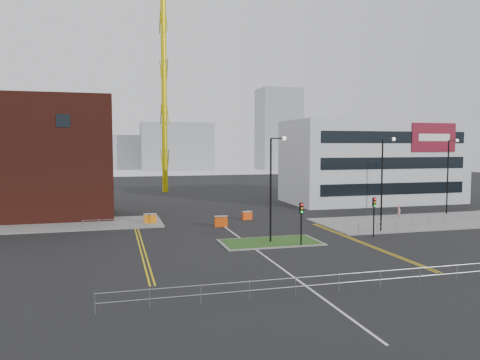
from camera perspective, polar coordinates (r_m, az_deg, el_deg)
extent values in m
plane|color=black|center=(32.81, 4.97, -10.59)|extent=(200.00, 200.00, 0.00)
cube|color=slate|center=(53.19, -24.85, -5.17)|extent=(28.00, 8.00, 0.12)
cube|color=slate|center=(55.42, 21.63, -4.71)|extent=(24.00, 10.00, 0.12)
cube|color=slate|center=(40.79, 3.73, -7.59)|extent=(8.60, 4.60, 0.08)
cube|color=#234918|center=(40.78, 3.73, -7.56)|extent=(8.00, 4.00, 0.12)
cube|color=#4F1C13|center=(58.48, -24.08, 2.50)|extent=(18.00, 10.00, 14.00)
cube|color=black|center=(53.04, -20.75, 6.79)|extent=(1.40, 0.10, 1.40)
cube|color=silver|center=(72.02, 15.73, 2.17)|extent=(25.00, 12.00, 12.00)
cube|color=black|center=(67.14, 18.30, -1.02)|extent=(22.00, 0.10, 1.60)
cube|color=black|center=(66.93, 18.37, 1.97)|extent=(22.00, 0.10, 1.60)
cube|color=black|center=(66.90, 18.44, 4.97)|extent=(22.00, 0.10, 1.60)
cube|color=maroon|center=(70.34, 22.56, 4.82)|extent=(7.00, 0.15, 4.00)
cube|color=white|center=(70.26, 22.61, 4.82)|extent=(5.00, 0.05, 1.00)
cylinder|color=gold|center=(85.86, -9.25, 11.12)|extent=(1.00, 1.00, 37.54)
cylinder|color=black|center=(40.11, 3.76, -1.34)|extent=(0.16, 0.16, 9.00)
cylinder|color=black|center=(40.13, 4.61, 5.09)|extent=(1.20, 0.10, 0.10)
sphere|color=silver|center=(40.34, 5.41, 5.08)|extent=(0.36, 0.36, 0.36)
cylinder|color=black|center=(47.11, 16.89, -0.68)|extent=(0.16, 0.16, 9.00)
cylinder|color=black|center=(47.28, 17.63, 4.78)|extent=(1.20, 0.10, 0.10)
sphere|color=silver|center=(47.60, 18.24, 4.76)|extent=(0.36, 0.36, 0.36)
cylinder|color=black|center=(61.76, 23.98, 0.26)|extent=(0.16, 0.16, 9.00)
cylinder|color=black|center=(62.03, 24.54, 4.42)|extent=(1.20, 0.10, 0.10)
sphere|color=silver|center=(62.41, 24.96, 4.40)|extent=(0.36, 0.36, 0.36)
cylinder|color=black|center=(39.37, 7.46, -5.88)|extent=(0.12, 0.12, 3.00)
cube|color=black|center=(39.11, 7.48, -3.42)|extent=(0.28, 0.22, 0.90)
sphere|color=red|center=(38.95, 7.56, -3.01)|extent=(0.18, 0.18, 0.18)
sphere|color=orange|center=(38.99, 7.56, -3.45)|extent=(0.18, 0.18, 0.18)
sphere|color=#0CCC33|center=(39.03, 7.55, -3.88)|extent=(0.18, 0.18, 0.18)
cylinder|color=black|center=(44.73, 15.99, -4.79)|extent=(0.12, 0.12, 3.00)
cube|color=black|center=(44.50, 16.04, -2.63)|extent=(0.28, 0.22, 0.90)
sphere|color=red|center=(44.36, 16.13, -2.26)|extent=(0.18, 0.18, 0.18)
sphere|color=orange|center=(44.39, 16.13, -2.65)|extent=(0.18, 0.18, 0.18)
sphere|color=#0CCC33|center=(44.43, 16.12, -3.03)|extent=(0.18, 0.18, 0.18)
cylinder|color=gray|center=(27.18, 9.44, -11.48)|extent=(24.00, 0.04, 0.04)
cylinder|color=gray|center=(27.32, 9.43, -12.49)|extent=(24.00, 0.04, 0.04)
cylinder|color=gray|center=(25.04, -17.29, -14.20)|extent=(0.05, 0.05, 1.10)
cylinder|color=gray|center=(48.32, -15.09, -4.65)|extent=(6.00, 0.04, 0.04)
cylinder|color=gray|center=(48.40, -15.07, -5.23)|extent=(6.00, 0.04, 0.04)
cylinder|color=gray|center=(48.49, -18.64, -5.29)|extent=(0.05, 0.05, 1.10)
cylinder|color=gray|center=(48.49, -11.51, -5.16)|extent=(0.05, 0.05, 1.10)
cylinder|color=gray|center=(52.41, 21.99, -4.13)|extent=(19.01, 5.04, 0.04)
cylinder|color=gray|center=(52.48, 21.97, -4.67)|extent=(19.01, 5.04, 0.04)
cylinder|color=gray|center=(45.24, 14.22, -5.88)|extent=(0.05, 0.05, 1.10)
cube|color=silver|center=(34.63, 3.82, -9.78)|extent=(0.15, 30.00, 0.01)
cube|color=gold|center=(40.68, -12.19, -7.75)|extent=(0.12, 24.00, 0.01)
cube|color=gold|center=(40.69, -11.76, -7.74)|extent=(0.12, 24.00, 0.01)
cube|color=gold|center=(42.05, 14.43, -7.40)|extent=(0.12, 20.00, 0.01)
cube|color=gold|center=(42.19, 14.79, -7.37)|extent=(0.12, 20.00, 0.01)
cube|color=gray|center=(152.57, -26.25, 4.77)|extent=(18.00, 12.00, 22.00)
cube|color=gray|center=(161.13, -7.72, 4.05)|extent=(24.00, 12.00, 16.00)
cube|color=gray|center=(164.67, 4.73, 6.16)|extent=(14.00, 12.00, 28.00)
cube|color=gray|center=(169.80, -14.20, 3.29)|extent=(30.00, 12.00, 12.00)
imported|color=pink|center=(56.83, 18.82, -3.70)|extent=(0.66, 0.66, 1.54)
cube|color=orange|center=(50.91, -10.91, -4.69)|extent=(1.34, 0.45, 1.12)
cube|color=silver|center=(50.83, -10.92, -4.13)|extent=(1.34, 0.45, 0.13)
cube|color=#D4440B|center=(48.50, -2.33, -5.07)|extent=(1.35, 0.51, 1.11)
cube|color=silver|center=(48.42, -2.33, -4.49)|extent=(1.35, 0.51, 0.13)
cube|color=#F1480D|center=(52.98, 0.87, -4.35)|extent=(1.21, 0.62, 0.96)
cube|color=silver|center=(52.91, 0.87, -3.89)|extent=(1.21, 0.62, 0.12)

